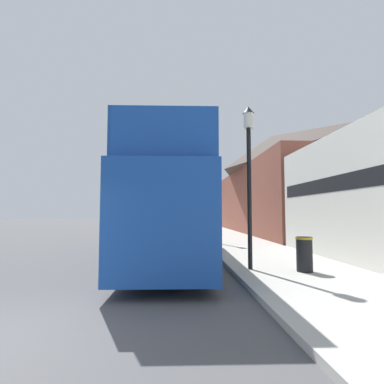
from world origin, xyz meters
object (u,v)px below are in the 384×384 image
object	(u,v)px
tour_bus	(172,210)
litter_bin	(304,253)
parked_car_ahead_of_bus	(183,230)
lamp_post_nearest	(249,156)
lamp_post_second	(211,185)

from	to	relation	value
tour_bus	litter_bin	xyz separation A→B (m)	(3.76, -3.40, -1.23)
tour_bus	parked_car_ahead_of_bus	world-z (taller)	tour_bus
lamp_post_nearest	litter_bin	bearing A→B (deg)	-17.58
lamp_post_nearest	litter_bin	world-z (taller)	lamp_post_nearest
tour_bus	litter_bin	distance (m)	5.22
lamp_post_nearest	lamp_post_second	bearing A→B (deg)	91.11
lamp_post_nearest	lamp_post_second	distance (m)	8.10
parked_car_ahead_of_bus	lamp_post_second	distance (m)	4.49
tour_bus	lamp_post_nearest	bearing A→B (deg)	-50.04
lamp_post_second	litter_bin	bearing A→B (deg)	-79.46
lamp_post_nearest	lamp_post_second	xyz separation A→B (m)	(-0.16, 8.10, -0.14)
tour_bus	parked_car_ahead_of_bus	bearing A→B (deg)	87.27
lamp_post_second	lamp_post_nearest	bearing A→B (deg)	-88.89
tour_bus	litter_bin	size ratio (longest dim) A/B	11.63
lamp_post_second	parked_car_ahead_of_bus	bearing A→B (deg)	115.20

